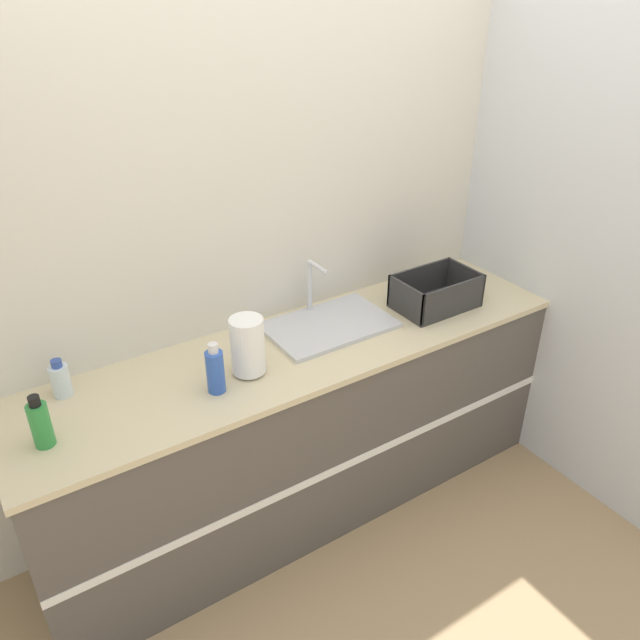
{
  "coord_description": "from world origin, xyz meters",
  "views": [
    {
      "loc": [
        -1.2,
        -1.68,
        2.37
      ],
      "look_at": [
        0.08,
        0.28,
        1.04
      ],
      "focal_mm": 35.0,
      "sensor_mm": 36.0,
      "label": 1
    }
  ],
  "objects_px": {
    "paper_towel_roll": "(248,346)",
    "bottle_clear": "(60,380)",
    "bottle_green": "(40,424)",
    "dish_rack": "(435,295)",
    "sink": "(328,323)",
    "bottle_blue": "(215,370)"
  },
  "relations": [
    {
      "from": "paper_towel_roll",
      "to": "bottle_green",
      "type": "xyz_separation_m",
      "value": [
        -0.8,
        -0.01,
        -0.04
      ]
    },
    {
      "from": "dish_rack",
      "to": "bottle_green",
      "type": "xyz_separation_m",
      "value": [
        -1.82,
        -0.03,
        0.03
      ]
    },
    {
      "from": "paper_towel_roll",
      "to": "sink",
      "type": "bearing_deg",
      "value": 15.87
    },
    {
      "from": "sink",
      "to": "bottle_green",
      "type": "xyz_separation_m",
      "value": [
        -1.28,
        -0.14,
        0.07
      ]
    },
    {
      "from": "dish_rack",
      "to": "bottle_blue",
      "type": "bearing_deg",
      "value": -177.08
    },
    {
      "from": "dish_rack",
      "to": "bottle_clear",
      "type": "height_order",
      "value": "dish_rack"
    },
    {
      "from": "bottle_green",
      "to": "bottle_clear",
      "type": "bearing_deg",
      "value": 65.04
    },
    {
      "from": "dish_rack",
      "to": "bottle_blue",
      "type": "xyz_separation_m",
      "value": [
        -1.19,
        -0.06,
        0.03
      ]
    },
    {
      "from": "paper_towel_roll",
      "to": "bottle_clear",
      "type": "relative_size",
      "value": 1.57
    },
    {
      "from": "sink",
      "to": "bottle_green",
      "type": "distance_m",
      "value": 1.29
    },
    {
      "from": "paper_towel_roll",
      "to": "bottle_green",
      "type": "height_order",
      "value": "paper_towel_roll"
    },
    {
      "from": "sink",
      "to": "bottle_clear",
      "type": "relative_size",
      "value": 3.61
    },
    {
      "from": "bottle_clear",
      "to": "bottle_green",
      "type": "bearing_deg",
      "value": -114.96
    },
    {
      "from": "paper_towel_roll",
      "to": "bottle_clear",
      "type": "bearing_deg",
      "value": 159.19
    },
    {
      "from": "paper_towel_roll",
      "to": "bottle_clear",
      "type": "height_order",
      "value": "paper_towel_roll"
    },
    {
      "from": "dish_rack",
      "to": "bottle_clear",
      "type": "bearing_deg",
      "value": 171.99
    },
    {
      "from": "paper_towel_roll",
      "to": "bottle_clear",
      "type": "xyz_separation_m",
      "value": [
        -0.67,
        0.26,
        -0.06
      ]
    },
    {
      "from": "sink",
      "to": "dish_rack",
      "type": "height_order",
      "value": "sink"
    },
    {
      "from": "sink",
      "to": "paper_towel_roll",
      "type": "distance_m",
      "value": 0.51
    },
    {
      "from": "paper_towel_roll",
      "to": "bottle_blue",
      "type": "height_order",
      "value": "paper_towel_roll"
    },
    {
      "from": "sink",
      "to": "bottle_clear",
      "type": "distance_m",
      "value": 1.16
    },
    {
      "from": "dish_rack",
      "to": "bottle_green",
      "type": "bearing_deg",
      "value": -179.2
    }
  ]
}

